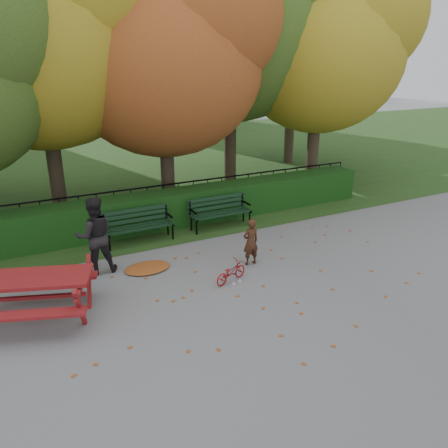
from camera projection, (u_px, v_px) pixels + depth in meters
name	position (u px, v px, depth m)	size (l,w,h in m)	color
ground	(253.00, 290.00, 9.14)	(90.00, 90.00, 0.00)	gray
grass_strip	(101.00, 163.00, 20.77)	(90.00, 90.00, 0.00)	#1F3814
building_right	(156.00, 42.00, 33.81)	(9.00, 6.00, 12.00)	gray
hedge	(173.00, 208.00, 12.70)	(13.00, 0.90, 1.00)	black
iron_fence	(164.00, 200.00, 13.36)	(14.00, 0.04, 1.02)	black
tree_b	(51.00, 26.00, 11.81)	(6.72, 6.40, 8.79)	#2E211A
tree_c	(176.00, 50.00, 12.78)	(6.30, 6.00, 8.00)	#2E211A
tree_d	(245.00, 15.00, 14.76)	(7.14, 6.80, 9.58)	#2E211A
tree_e	(332.00, 44.00, 15.00)	(6.09, 5.80, 8.16)	#2E211A
tree_g	(304.00, 41.00, 19.01)	(6.30, 6.00, 8.55)	#2E211A
bench_left	(138.00, 223.00, 11.47)	(1.80, 0.57, 0.88)	black
bench_right	(219.00, 210.00, 12.51)	(1.80, 0.57, 0.88)	black
picnic_table	(33.00, 286.00, 7.88)	(2.48, 2.24, 0.99)	maroon
leaf_pile	(147.00, 268.00, 10.06)	(1.06, 0.74, 0.07)	maroon
leaf_scatter	(246.00, 284.00, 9.38)	(9.00, 5.70, 0.01)	maroon
child	(251.00, 242.00, 10.15)	(0.41, 0.27, 1.12)	#391E12
adult	(95.00, 236.00, 9.65)	(0.86, 0.67, 1.76)	black
bicycle	(231.00, 272.00, 9.43)	(0.30, 0.87, 0.46)	maroon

